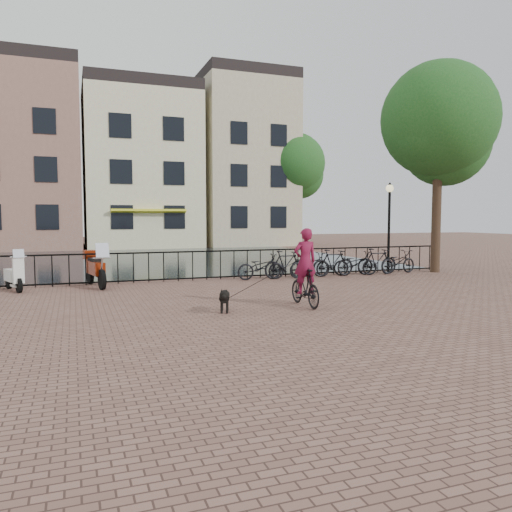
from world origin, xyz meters
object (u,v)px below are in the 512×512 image
object	(u,v)px
scooter	(13,269)
dog	(225,300)
cyclist	(305,272)
motorcycle	(95,264)
lamp_post	(389,212)

from	to	relation	value
scooter	dog	bearing A→B (deg)	-67.35
scooter	cyclist	bearing A→B (deg)	-57.33
motorcycle	dog	bearing A→B (deg)	-75.23
dog	motorcycle	distance (m)	6.02
lamp_post	motorcycle	bearing A→B (deg)	-179.50
cyclist	motorcycle	bearing A→B (deg)	-48.53
dog	motorcycle	bearing A→B (deg)	133.82
cyclist	scooter	xyz separation A→B (m)	(-7.00, 5.33, -0.20)
motorcycle	scooter	distance (m)	2.33
dog	scooter	distance (m)	7.29
cyclist	motorcycle	size ratio (longest dim) A/B	1.08
cyclist	scooter	world-z (taller)	cyclist
lamp_post	motorcycle	world-z (taller)	lamp_post
cyclist	dog	distance (m)	2.14
lamp_post	dog	bearing A→B (deg)	-146.46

